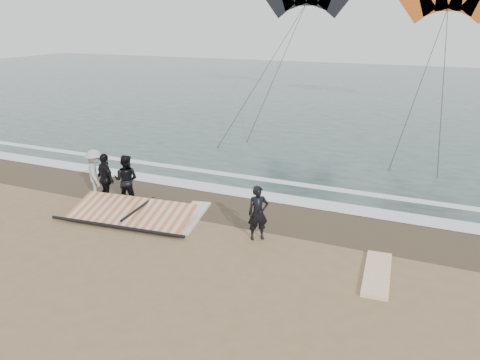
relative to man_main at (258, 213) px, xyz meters
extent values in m
plane|color=#8C704C|center=(-0.97, -2.63, -0.82)|extent=(120.00, 120.00, 0.00)
cube|color=#233838|center=(-0.97, 30.37, -0.80)|extent=(120.00, 54.00, 0.02)
cube|color=#4C3D2B|center=(-0.97, 1.87, -0.81)|extent=(120.00, 2.80, 0.01)
cube|color=white|center=(-0.97, 3.27, -0.79)|extent=(120.00, 0.90, 0.01)
cube|color=white|center=(-0.97, 4.97, -0.79)|extent=(120.00, 0.45, 0.01)
imported|color=black|center=(0.00, 0.00, 0.00)|extent=(0.71, 0.66, 1.63)
cube|color=white|center=(3.51, -0.72, -0.77)|extent=(0.81, 2.31, 0.09)
cube|color=silver|center=(-2.53, 0.51, -0.76)|extent=(1.11, 2.53, 0.10)
imported|color=black|center=(-5.14, 0.72, 0.07)|extent=(1.00, 0.87, 1.77)
imported|color=black|center=(-5.84, 0.52, 0.08)|extent=(1.13, 0.84, 1.79)
imported|color=#ABAAA6|center=(-6.54, 0.82, 0.07)|extent=(1.27, 1.27, 1.77)
cube|color=black|center=(-4.39, 0.20, -0.76)|extent=(2.77, 0.90, 0.10)
cube|color=orange|center=(-4.19, -0.40, -0.52)|extent=(4.10, 1.90, 0.42)
cylinder|color=black|center=(-4.19, -1.18, -0.71)|extent=(4.59, 0.54, 0.10)
cylinder|color=black|center=(-3.89, -0.40, -0.37)|extent=(0.27, 1.98, 0.08)
cylinder|color=#262626|center=(3.32, 15.23, 2.57)|extent=(0.04, 0.04, 15.64)
cylinder|color=#262626|center=(4.28, 15.13, 2.57)|extent=(0.04, 0.04, 15.81)
cylinder|color=#262626|center=(-5.91, 17.23, 2.82)|extent=(0.04, 0.04, 18.83)
cylinder|color=#262626|center=(-5.46, 18.03, 2.82)|extent=(0.04, 0.04, 17.42)
camera|label=1|loc=(4.49, -11.55, 5.30)|focal=35.00mm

